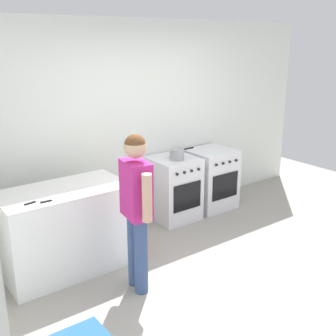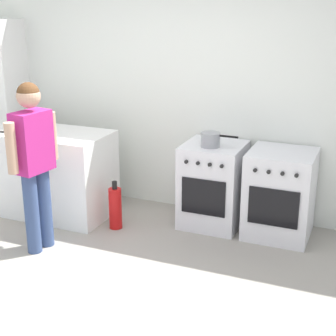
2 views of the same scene
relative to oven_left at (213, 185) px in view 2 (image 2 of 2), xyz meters
name	(u,v)px [view 2 (image 2 of 2)]	position (x,y,z in m)	size (l,w,h in m)	color
ground_plane	(109,293)	(-0.35, -1.58, -0.43)	(8.00, 8.00, 0.00)	gray
back_wall	(194,91)	(-0.35, 0.37, 0.87)	(6.00, 0.10, 2.60)	silver
counter_unit	(50,173)	(-1.70, -0.38, 0.02)	(1.30, 0.70, 0.90)	white
oven_left	(213,185)	(0.00, 0.00, 0.00)	(0.59, 0.62, 0.85)	silver
oven_right	(280,194)	(0.68, 0.00, 0.00)	(0.62, 0.62, 0.85)	silver
pot	(211,140)	(-0.01, -0.09, 0.49)	(0.37, 0.19, 0.14)	gray
knife_bread	(12,133)	(-2.00, -0.56, 0.48)	(0.35, 0.09, 0.01)	silver
knife_utility	(15,135)	(-1.91, -0.63, 0.48)	(0.25, 0.04, 0.01)	silver
person	(33,155)	(-1.30, -1.14, 0.49)	(0.25, 0.56, 1.55)	#384C7A
fire_extinguisher	(115,208)	(-0.87, -0.48, -0.21)	(0.13, 0.13, 0.50)	red
larder_cabinet	(3,107)	(-2.65, 0.10, 0.57)	(0.48, 0.44, 2.00)	white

